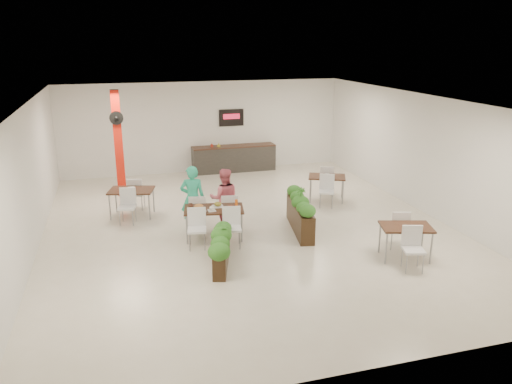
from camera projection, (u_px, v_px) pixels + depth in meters
ground at (248, 228)px, 12.73m from camera, size 12.00×12.00×0.00m
room_shell at (248, 151)px, 12.14m from camera, size 10.10×12.10×3.22m
red_column at (118, 142)px, 14.93m from camera, size 0.40×0.41×3.20m
service_counter at (234, 158)px, 18.04m from camera, size 3.00×0.64×2.20m
main_table at (213, 213)px, 11.90m from camera, size 1.52×1.82×0.92m
diner_man at (193, 198)px, 12.34m from camera, size 0.67×0.50×1.67m
diner_woman at (224, 198)px, 12.57m from camera, size 0.84×0.71×1.53m
planter_left at (221, 244)px, 10.49m from camera, size 0.76×1.64×0.88m
planter_right at (300, 211)px, 12.39m from camera, size 0.70×2.11×1.12m
side_table_a at (132, 194)px, 13.39m from camera, size 1.32×1.67×0.92m
side_table_b at (327, 180)px, 14.70m from camera, size 1.26×1.65×0.92m
side_table_c at (406, 232)px, 10.79m from camera, size 1.23×1.67×0.92m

